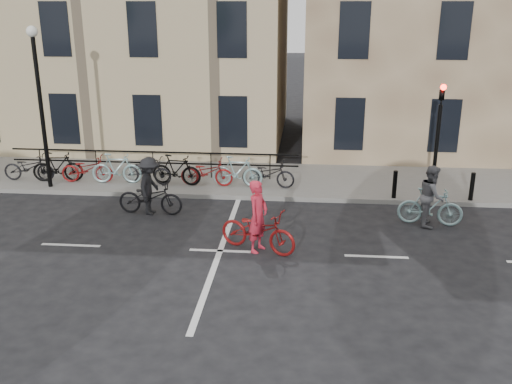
# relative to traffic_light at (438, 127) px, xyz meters

# --- Properties ---
(ground) EXTENTS (120.00, 120.00, 0.00)m
(ground) POSITION_rel_traffic_light_xyz_m (-6.20, -4.34, -2.45)
(ground) COLOR black
(ground) RESTS_ON ground
(sidewalk) EXTENTS (46.00, 4.00, 0.15)m
(sidewalk) POSITION_rel_traffic_light_xyz_m (-10.20, 1.66, -2.38)
(sidewalk) COLOR slate
(sidewalk) RESTS_ON ground
(building_east) EXTENTS (14.00, 10.00, 12.00)m
(building_east) POSITION_rel_traffic_light_xyz_m (2.80, 8.66, 3.70)
(building_east) COLOR #866D51
(building_east) RESTS_ON sidewalk
(building_west) EXTENTS (20.00, 10.00, 10.00)m
(building_west) POSITION_rel_traffic_light_xyz_m (-15.20, 8.66, 2.70)
(building_west) COLOR tan
(building_west) RESTS_ON sidewalk
(traffic_light) EXTENTS (0.18, 0.30, 3.90)m
(traffic_light) POSITION_rel_traffic_light_xyz_m (0.00, 0.00, 0.00)
(traffic_light) COLOR black
(traffic_light) RESTS_ON sidewalk
(lamp_post) EXTENTS (0.36, 0.36, 5.28)m
(lamp_post) POSITION_rel_traffic_light_xyz_m (-12.70, 0.06, 1.04)
(lamp_post) COLOR black
(lamp_post) RESTS_ON sidewalk
(bollard_east) EXTENTS (0.14, 0.14, 0.90)m
(bollard_east) POSITION_rel_traffic_light_xyz_m (-1.20, -0.09, -1.85)
(bollard_east) COLOR black
(bollard_east) RESTS_ON sidewalk
(bollard_west) EXTENTS (0.14, 0.14, 0.90)m
(bollard_west) POSITION_rel_traffic_light_xyz_m (1.20, -0.09, -1.85)
(bollard_west) COLOR black
(bollard_west) RESTS_ON sidewalk
(parked_bikes) EXTENTS (10.40, 1.23, 1.05)m
(parked_bikes) POSITION_rel_traffic_light_xyz_m (-9.50, 0.70, -1.81)
(parked_bikes) COLOR black
(parked_bikes) RESTS_ON sidewalk
(cyclist_pink) EXTENTS (2.24, 1.52, 1.89)m
(cyclist_pink) POSITION_rel_traffic_light_xyz_m (-5.23, -4.21, -1.80)
(cyclist_pink) COLOR maroon
(cyclist_pink) RESTS_ON ground
(cyclist_grey) EXTENTS (1.88, 0.94, 1.77)m
(cyclist_grey) POSITION_rel_traffic_light_xyz_m (-0.45, -1.98, -1.74)
(cyclist_grey) COLOR #90BABD
(cyclist_grey) RESTS_ON ground
(cyclist_dark) EXTENTS (2.03, 1.19, 1.77)m
(cyclist_dark) POSITION_rel_traffic_light_xyz_m (-8.70, -1.81, -1.76)
(cyclist_dark) COLOR black
(cyclist_dark) RESTS_ON ground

